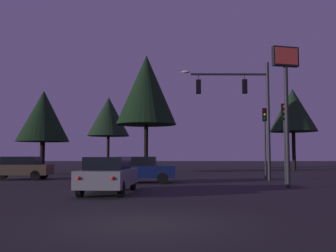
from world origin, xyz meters
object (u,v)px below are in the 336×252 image
(store_sign_illuminated, at_px, (286,84))
(tree_behind_sign, at_px, (293,110))
(car_crossing_left, at_px, (139,169))
(traffic_light_corner_left, at_px, (285,127))
(car_nearside_lane, at_px, (109,174))
(traffic_signal_mast_arm, at_px, (245,101))
(car_crossing_right, at_px, (20,168))
(tree_left_far, at_px, (146,90))
(tree_center_horizon, at_px, (108,117))
(tree_right_cluster, at_px, (43,116))
(traffic_light_corner_right, at_px, (265,129))

(store_sign_illuminated, xyz_separation_m, tree_behind_sign, (7.14, 21.96, 1.29))
(car_crossing_left, bearing_deg, tree_behind_sign, 51.44)
(store_sign_illuminated, bearing_deg, traffic_light_corner_left, 77.05)
(car_nearside_lane, bearing_deg, traffic_signal_mast_arm, 47.94)
(car_nearside_lane, bearing_deg, tree_behind_sign, 58.12)
(tree_behind_sign, bearing_deg, store_sign_illuminated, -108.02)
(car_crossing_left, height_order, car_crossing_right, same)
(traffic_light_corner_left, height_order, car_crossing_right, traffic_light_corner_left)
(tree_left_far, distance_m, tree_center_horizon, 11.03)
(tree_center_horizon, distance_m, tree_right_cluster, 10.63)
(traffic_signal_mast_arm, relative_size, car_crossing_left, 1.76)
(car_nearside_lane, distance_m, tree_behind_sign, 29.85)
(tree_left_far, bearing_deg, car_crossing_right, -134.58)
(car_nearside_lane, relative_size, tree_left_far, 0.44)
(store_sign_illuminated, bearing_deg, tree_center_horizon, 118.47)
(traffic_light_corner_right, height_order, tree_right_cluster, tree_right_cluster)
(car_crossing_left, xyz_separation_m, tree_behind_sign, (14.80, 18.56, 5.65))
(traffic_signal_mast_arm, bearing_deg, store_sign_illuminated, -77.80)
(car_crossing_left, height_order, store_sign_illuminated, store_sign_illuminated)
(tree_center_horizon, bearing_deg, tree_left_far, -62.96)
(car_nearside_lane, relative_size, tree_right_cluster, 0.64)
(car_nearside_lane, distance_m, tree_left_far, 18.37)
(traffic_light_corner_left, xyz_separation_m, tree_right_cluster, (-17.50, 12.21, 1.91))
(car_crossing_right, height_order, store_sign_illuminated, store_sign_illuminated)
(tree_center_horizon, bearing_deg, traffic_light_corner_right, -50.42)
(traffic_signal_mast_arm, bearing_deg, tree_left_far, 127.14)
(tree_left_far, height_order, tree_right_cluster, tree_left_far)
(tree_right_cluster, bearing_deg, traffic_light_corner_left, -34.89)
(store_sign_illuminated, bearing_deg, tree_right_cluster, 140.22)
(traffic_light_corner_right, distance_m, car_crossing_left, 9.62)
(car_crossing_right, relative_size, store_sign_illuminated, 0.60)
(traffic_light_corner_right, xyz_separation_m, car_nearside_lane, (-9.01, -10.37, -2.62))
(traffic_signal_mast_arm, height_order, traffic_light_corner_right, traffic_signal_mast_arm)
(traffic_signal_mast_arm, bearing_deg, tree_behind_sign, 63.96)
(traffic_signal_mast_arm, bearing_deg, car_crossing_right, 175.21)
(car_crossing_right, bearing_deg, car_nearside_lane, -51.05)
(traffic_light_corner_right, bearing_deg, car_crossing_left, -154.11)
(car_crossing_right, bearing_deg, car_crossing_left, -19.75)
(traffic_light_corner_left, distance_m, car_crossing_right, 17.00)
(traffic_light_corner_right, xyz_separation_m, car_crossing_right, (-16.49, -1.11, -2.62))
(tree_right_cluster, bearing_deg, traffic_signal_mast_arm, -29.72)
(traffic_signal_mast_arm, distance_m, traffic_light_corner_right, 3.34)
(car_nearside_lane, distance_m, tree_center_horizon, 27.80)
(car_crossing_left, distance_m, store_sign_illuminated, 9.44)
(traffic_light_corner_left, relative_size, store_sign_illuminated, 0.63)
(traffic_light_corner_right, distance_m, tree_right_cluster, 19.03)
(traffic_light_corner_left, bearing_deg, tree_right_cluster, 145.11)
(car_crossing_right, bearing_deg, tree_left_far, 45.42)
(store_sign_illuminated, relative_size, tree_right_cluster, 0.96)
(traffic_light_corner_right, bearing_deg, store_sign_illuminated, -95.18)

